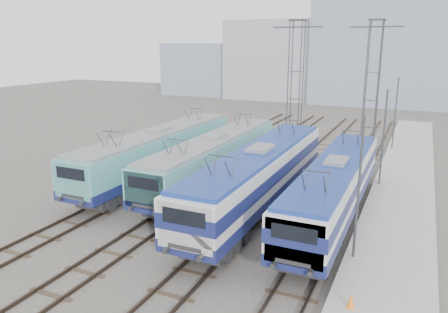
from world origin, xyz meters
TOP-DOWN VIEW (x-y plane):
  - ground at (0.00, 0.00)m, footprint 160.00×160.00m
  - platform at (10.20, 8.00)m, footprint 4.00×70.00m
  - locomotive_far_left at (-6.75, 9.18)m, footprint 2.90×18.32m
  - locomotive_center_left at (-2.25, 9.35)m, footprint 2.78×17.57m
  - locomotive_center_right at (2.25, 6.37)m, footprint 2.95×18.66m
  - locomotive_far_right at (6.75, 6.48)m, footprint 2.72×17.17m
  - catenary_tower_west at (0.00, 22.00)m, footprint 4.50×1.20m
  - catenary_tower_east at (6.50, 24.00)m, footprint 4.50×1.20m
  - mast_front at (8.60, 2.00)m, footprint 0.12×0.12m
  - mast_mid at (8.60, 14.00)m, footprint 0.12×0.12m
  - mast_rear at (8.60, 26.00)m, footprint 0.12×0.12m
  - safety_cone at (9.13, -2.28)m, footprint 0.30×0.30m
  - building_west at (-14.00, 62.00)m, footprint 18.00×12.00m
  - building_center at (4.00, 62.00)m, footprint 22.00×14.00m
  - building_far_west at (-30.00, 62.00)m, footprint 14.00×10.00m

SIDE VIEW (x-z plane):
  - ground at x=0.00m, z-range 0.00..0.00m
  - platform at x=10.20m, z-range 0.00..0.30m
  - safety_cone at x=9.13m, z-range 0.30..0.90m
  - locomotive_center_left at x=-2.25m, z-range 0.54..3.85m
  - locomotive_far_right at x=6.75m, z-range 0.59..3.81m
  - locomotive_far_left at x=-6.75m, z-range 0.56..4.00m
  - locomotive_center_right at x=2.25m, z-range 0.62..4.13m
  - mast_front at x=8.60m, z-range 0.00..7.00m
  - mast_mid at x=8.60m, z-range 0.00..7.00m
  - mast_rear at x=8.60m, z-range 0.00..7.00m
  - building_far_west at x=-30.00m, z-range 0.00..10.00m
  - catenary_tower_west at x=0.00m, z-range 0.64..12.64m
  - catenary_tower_east at x=6.50m, z-range 0.64..12.64m
  - building_west at x=-14.00m, z-range 0.00..14.00m
  - building_center at x=4.00m, z-range 0.00..18.00m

